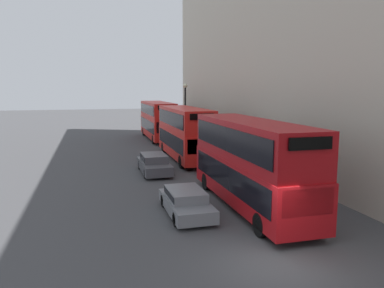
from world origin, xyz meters
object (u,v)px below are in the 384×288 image
at_px(bus_second_in_queue, 185,131).
at_px(pedestrian, 254,173).
at_px(bus_leading, 250,160).
at_px(bus_third_in_queue, 158,119).
at_px(car_hatchback, 154,163).
at_px(car_dark_sedan, 186,201).

height_order(bus_second_in_queue, pedestrian, bus_second_in_queue).
relative_size(bus_leading, bus_third_in_queue, 0.98).
bearing_deg(bus_leading, car_hatchback, 110.73).
height_order(bus_third_in_queue, car_dark_sedan, bus_third_in_queue).
height_order(bus_leading, car_hatchback, bus_leading).
xyz_separation_m(bus_second_in_queue, bus_third_in_queue, (-0.00, 13.10, 0.01)).
relative_size(car_dark_sedan, pedestrian, 2.56).
distance_m(bus_second_in_queue, bus_third_in_queue, 13.10).
xyz_separation_m(bus_third_in_queue, pedestrian, (2.01, -22.81, -1.63)).
distance_m(bus_second_in_queue, car_dark_sedan, 14.30).
height_order(bus_second_in_queue, car_dark_sedan, bus_second_in_queue).
distance_m(car_dark_sedan, pedestrian, 6.77).
bearing_deg(car_dark_sedan, pedestrian, 36.89).
height_order(car_dark_sedan, car_hatchback, car_hatchback).
relative_size(bus_third_in_queue, car_dark_sedan, 2.46).
height_order(bus_leading, pedestrian, bus_leading).
distance_m(bus_leading, car_hatchback, 9.76).
bearing_deg(bus_third_in_queue, bus_second_in_queue, -90.00).
bearing_deg(car_hatchback, bus_leading, -69.27).
distance_m(bus_second_in_queue, pedestrian, 10.05).
bearing_deg(bus_third_in_queue, bus_leading, -90.00).
height_order(car_dark_sedan, pedestrian, pedestrian).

